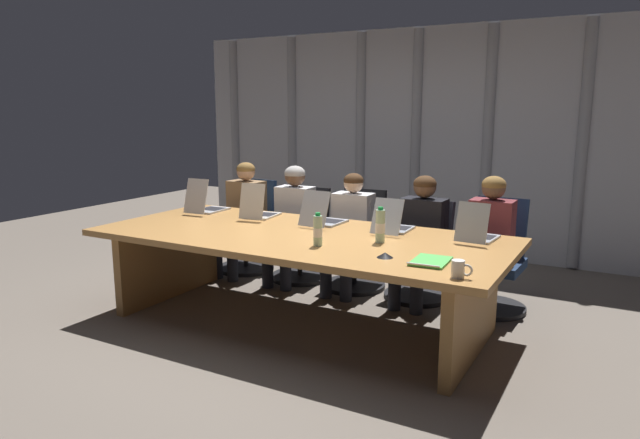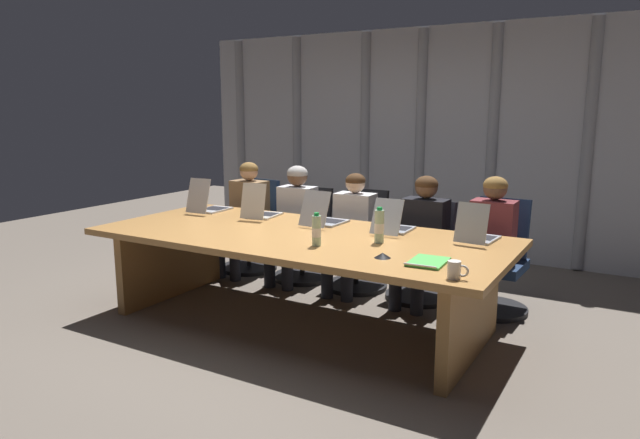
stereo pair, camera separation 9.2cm
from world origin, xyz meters
name	(u,v)px [view 1 (the left image)]	position (x,y,z in m)	size (l,w,h in m)	color
ground_plane	(300,322)	(0.00, 0.00, 0.00)	(12.23, 12.23, 0.00)	#6B6056
conference_table	(299,253)	(0.00, 0.00, 0.58)	(3.27, 1.44, 0.74)	#B77F42
curtain_backdrop	(421,142)	(0.00, 2.83, 1.32)	(6.11, 0.17, 2.63)	#B2B2B7
laptop_left_end	(206,206)	(-1.26, 0.39, 0.80)	(0.25, 0.45, 0.33)	#BCBCC1
laptop_left_mid	(259,211)	(-0.65, 0.40, 0.80)	(0.28, 0.44, 0.33)	beige
laptop_center	(323,218)	(-0.01, 0.41, 0.80)	(0.26, 0.45, 0.30)	#A8ADB7
laptop_right_mid	(393,225)	(0.62, 0.43, 0.79)	(0.25, 0.45, 0.28)	#A8ADB7
laptop_right_end	(477,233)	(1.29, 0.43, 0.80)	(0.26, 0.41, 0.30)	#A8ADB7
office_chair_left_end	(249,237)	(-1.30, 1.11, 0.35)	(0.60, 0.60, 0.96)	navy
office_chair_left_mid	(302,245)	(-0.63, 1.11, 0.34)	(0.60, 0.60, 0.91)	black
office_chair_center	(357,252)	(-0.02, 1.11, 0.34)	(0.60, 0.60, 0.94)	black
office_chair_right_mid	(420,262)	(0.63, 1.10, 0.33)	(0.60, 0.61, 0.88)	#2D2D38
office_chair_right_end	(494,269)	(1.28, 1.11, 0.35)	(0.60, 0.60, 0.95)	navy
person_left_end	(242,212)	(-1.27, 0.95, 0.65)	(0.39, 0.55, 1.16)	olive
person_left_mid	(291,217)	(-0.67, 0.95, 0.65)	(0.38, 0.56, 1.15)	silver
person_center	(349,226)	(-0.02, 0.95, 0.62)	(0.39, 0.56, 1.11)	silver
person_right_mid	(420,232)	(0.66, 0.95, 0.64)	(0.41, 0.55, 1.13)	black
person_right_end	(488,238)	(1.26, 0.95, 0.65)	(0.37, 0.55, 1.16)	brown
water_bottle_primary	(318,231)	(0.32, -0.28, 0.85)	(0.07, 0.07, 0.24)	#ADD1B2
water_bottle_secondary	(380,226)	(0.67, 0.03, 0.86)	(0.07, 0.07, 0.27)	#ADD1B2
coffee_mug_near	(459,269)	(1.43, -0.58, 0.79)	(0.13, 0.08, 0.11)	white
conference_mic_left_side	(385,255)	(0.88, -0.35, 0.76)	(0.11, 0.11, 0.04)	black
spiral_notepad	(431,261)	(1.18, -0.33, 0.75)	(0.24, 0.32, 0.03)	#4CB74C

